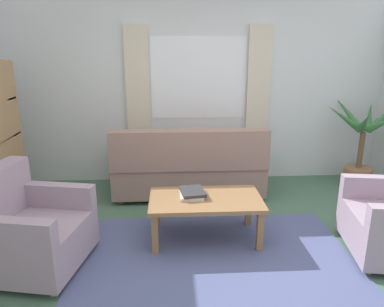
% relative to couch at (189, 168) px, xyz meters
% --- Properties ---
extents(ground_plane, '(6.24, 6.24, 0.00)m').
position_rel_couch_xyz_m(ground_plane, '(0.17, -1.57, -0.37)').
color(ground_plane, '#476B56').
extents(wall_back, '(5.32, 0.12, 2.60)m').
position_rel_couch_xyz_m(wall_back, '(0.17, 0.69, 0.93)').
color(wall_back, silver).
rests_on(wall_back, ground_plane).
extents(window_with_curtains, '(1.98, 0.07, 1.40)m').
position_rel_couch_xyz_m(window_with_curtains, '(0.17, 0.61, 1.08)').
color(window_with_curtains, white).
extents(area_rug, '(2.51, 1.78, 0.01)m').
position_rel_couch_xyz_m(area_rug, '(0.17, -1.57, -0.36)').
color(area_rug, '#4C5684').
rests_on(area_rug, ground_plane).
extents(couch, '(1.90, 0.82, 0.92)m').
position_rel_couch_xyz_m(couch, '(0.00, 0.00, 0.00)').
color(couch, gray).
rests_on(couch, ground_plane).
extents(armchair_left, '(0.97, 0.98, 0.88)m').
position_rel_couch_xyz_m(armchair_left, '(-1.46, -1.54, -0.01)').
color(armchair_left, '#998499').
rests_on(armchair_left, ground_plane).
extents(coffee_table, '(1.10, 0.64, 0.44)m').
position_rel_couch_xyz_m(coffee_table, '(0.11, -1.14, 0.01)').
color(coffee_table, olive).
rests_on(coffee_table, ground_plane).
extents(book_stack_on_table, '(0.26, 0.32, 0.06)m').
position_rel_couch_xyz_m(book_stack_on_table, '(-0.02, -1.08, 0.10)').
color(book_stack_on_table, beige).
rests_on(book_stack_on_table, coffee_table).
extents(potted_plant, '(1.12, 1.08, 1.23)m').
position_rel_couch_xyz_m(potted_plant, '(2.33, 0.15, 0.16)').
color(potted_plant, '#9E6B4C').
rests_on(potted_plant, ground_plane).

